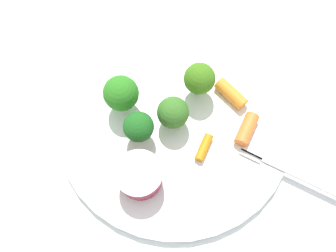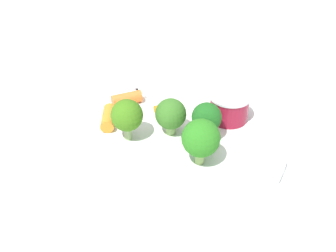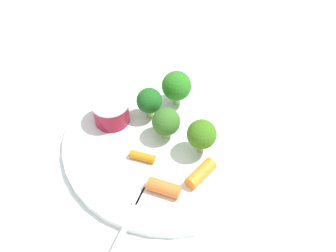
{
  "view_description": "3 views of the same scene",
  "coord_description": "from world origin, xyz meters",
  "px_view_note": "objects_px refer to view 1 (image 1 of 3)",
  "views": [
    {
      "loc": [
        0.07,
        -0.15,
        0.4
      ],
      "look_at": [
        0.0,
        -0.02,
        0.03
      ],
      "focal_mm": 34.65,
      "sensor_mm": 36.0,
      "label": 1
    },
    {
      "loc": [
        -0.39,
        0.16,
        0.32
      ],
      "look_at": [
        -0.0,
        -0.0,
        0.02
      ],
      "focal_mm": 42.81,
      "sensor_mm": 36.0,
      "label": 2
    },
    {
      "loc": [
        0.35,
        0.13,
        0.46
      ],
      "look_at": [
        -0.01,
        -0.01,
        0.02
      ],
      "focal_mm": 43.17,
      "sensor_mm": 36.0,
      "label": 3
    }
  ],
  "objects_px": {
    "fork": "(311,183)",
    "broccoli_floret_3": "(199,79)",
    "plate": "(174,120)",
    "sauce_cup": "(141,177)",
    "carrot_stick_0": "(231,94)",
    "broccoli_floret_0": "(174,113)",
    "carrot_stick_1": "(204,147)",
    "broccoli_floret_1": "(139,127)",
    "broccoli_floret_2": "(121,94)",
    "carrot_stick_2": "(247,129)"
  },
  "relations": [
    {
      "from": "plate",
      "to": "broccoli_floret_3",
      "type": "height_order",
      "value": "broccoli_floret_3"
    },
    {
      "from": "carrot_stick_1",
      "to": "carrot_stick_2",
      "type": "bearing_deg",
      "value": 50.21
    },
    {
      "from": "broccoli_floret_3",
      "to": "broccoli_floret_0",
      "type": "bearing_deg",
      "value": -99.28
    },
    {
      "from": "broccoli_floret_1",
      "to": "carrot_stick_0",
      "type": "relative_size",
      "value": 1.12
    },
    {
      "from": "broccoli_floret_0",
      "to": "broccoli_floret_3",
      "type": "relative_size",
      "value": 0.89
    },
    {
      "from": "broccoli_floret_1",
      "to": "plate",
      "type": "bearing_deg",
      "value": 56.31
    },
    {
      "from": "sauce_cup",
      "to": "broccoli_floret_0",
      "type": "xyz_separation_m",
      "value": [
        -0.0,
        0.09,
        0.01
      ]
    },
    {
      "from": "broccoli_floret_3",
      "to": "carrot_stick_0",
      "type": "distance_m",
      "value": 0.05
    },
    {
      "from": "fork",
      "to": "broccoli_floret_3",
      "type": "bearing_deg",
      "value": 164.08
    },
    {
      "from": "plate",
      "to": "carrot_stick_2",
      "type": "relative_size",
      "value": 7.2
    },
    {
      "from": "sauce_cup",
      "to": "broccoli_floret_2",
      "type": "relative_size",
      "value": 0.93
    },
    {
      "from": "carrot_stick_1",
      "to": "fork",
      "type": "distance_m",
      "value": 0.14
    },
    {
      "from": "broccoli_floret_3",
      "to": "carrot_stick_0",
      "type": "xyz_separation_m",
      "value": [
        0.04,
        0.01,
        -0.03
      ]
    },
    {
      "from": "broccoli_floret_1",
      "to": "carrot_stick_0",
      "type": "distance_m",
      "value": 0.13
    },
    {
      "from": "broccoli_floret_1",
      "to": "carrot_stick_0",
      "type": "height_order",
      "value": "broccoli_floret_1"
    },
    {
      "from": "broccoli_floret_0",
      "to": "carrot_stick_2",
      "type": "xyz_separation_m",
      "value": [
        0.09,
        0.03,
        -0.02
      ]
    },
    {
      "from": "broccoli_floret_0",
      "to": "carrot_stick_1",
      "type": "distance_m",
      "value": 0.06
    },
    {
      "from": "plate",
      "to": "sauce_cup",
      "type": "relative_size",
      "value": 5.63
    },
    {
      "from": "carrot_stick_0",
      "to": "fork",
      "type": "relative_size",
      "value": 0.24
    },
    {
      "from": "plate",
      "to": "carrot_stick_0",
      "type": "distance_m",
      "value": 0.08
    },
    {
      "from": "plate",
      "to": "broccoli_floret_1",
      "type": "bearing_deg",
      "value": -123.69
    },
    {
      "from": "plate",
      "to": "carrot_stick_1",
      "type": "distance_m",
      "value": 0.06
    },
    {
      "from": "broccoli_floret_3",
      "to": "carrot_stick_2",
      "type": "xyz_separation_m",
      "value": [
        0.08,
        -0.02,
        -0.03
      ]
    },
    {
      "from": "sauce_cup",
      "to": "carrot_stick_1",
      "type": "relative_size",
      "value": 1.54
    },
    {
      "from": "carrot_stick_2",
      "to": "fork",
      "type": "xyz_separation_m",
      "value": [
        0.1,
        -0.03,
        -0.01
      ]
    },
    {
      "from": "broccoli_floret_2",
      "to": "carrot_stick_0",
      "type": "height_order",
      "value": "broccoli_floret_2"
    },
    {
      "from": "plate",
      "to": "fork",
      "type": "bearing_deg",
      "value": -0.31
    },
    {
      "from": "broccoli_floret_1",
      "to": "broccoli_floret_0",
      "type": "bearing_deg",
      "value": 51.81
    },
    {
      "from": "sauce_cup",
      "to": "carrot_stick_0",
      "type": "distance_m",
      "value": 0.16
    },
    {
      "from": "carrot_stick_2",
      "to": "broccoli_floret_3",
      "type": "bearing_deg",
      "value": 163.32
    },
    {
      "from": "plate",
      "to": "sauce_cup",
      "type": "bearing_deg",
      "value": -89.01
    },
    {
      "from": "broccoli_floret_0",
      "to": "carrot_stick_0",
      "type": "distance_m",
      "value": 0.09
    },
    {
      "from": "sauce_cup",
      "to": "fork",
      "type": "height_order",
      "value": "sauce_cup"
    },
    {
      "from": "broccoli_floret_2",
      "to": "carrot_stick_2",
      "type": "xyz_separation_m",
      "value": [
        0.16,
        0.04,
        -0.03
      ]
    },
    {
      "from": "carrot_stick_0",
      "to": "carrot_stick_1",
      "type": "distance_m",
      "value": 0.08
    },
    {
      "from": "broccoli_floret_0",
      "to": "carrot_stick_1",
      "type": "height_order",
      "value": "broccoli_floret_0"
    },
    {
      "from": "sauce_cup",
      "to": "broccoli_floret_2",
      "type": "distance_m",
      "value": 0.11
    },
    {
      "from": "broccoli_floret_2",
      "to": "broccoli_floret_3",
      "type": "xyz_separation_m",
      "value": [
        0.08,
        0.06,
        -0.0
      ]
    },
    {
      "from": "broccoli_floret_0",
      "to": "carrot_stick_2",
      "type": "height_order",
      "value": "broccoli_floret_0"
    },
    {
      "from": "plate",
      "to": "fork",
      "type": "distance_m",
      "value": 0.19
    },
    {
      "from": "carrot_stick_0",
      "to": "broccoli_floret_2",
      "type": "bearing_deg",
      "value": -147.34
    },
    {
      "from": "carrot_stick_2",
      "to": "fork",
      "type": "height_order",
      "value": "carrot_stick_2"
    },
    {
      "from": "broccoli_floret_3",
      "to": "carrot_stick_1",
      "type": "bearing_deg",
      "value": -59.16
    },
    {
      "from": "plate",
      "to": "carrot_stick_1",
      "type": "bearing_deg",
      "value": -21.85
    },
    {
      "from": "broccoli_floret_2",
      "to": "carrot_stick_2",
      "type": "bearing_deg",
      "value": 13.96
    },
    {
      "from": "plate",
      "to": "carrot_stick_1",
      "type": "height_order",
      "value": "carrot_stick_1"
    },
    {
      "from": "carrot_stick_0",
      "to": "fork",
      "type": "bearing_deg",
      "value": -25.58
    },
    {
      "from": "carrot_stick_1",
      "to": "carrot_stick_2",
      "type": "distance_m",
      "value": 0.06
    },
    {
      "from": "broccoli_floret_1",
      "to": "sauce_cup",
      "type": "bearing_deg",
      "value": -59.18
    },
    {
      "from": "broccoli_floret_1",
      "to": "fork",
      "type": "distance_m",
      "value": 0.22
    }
  ]
}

